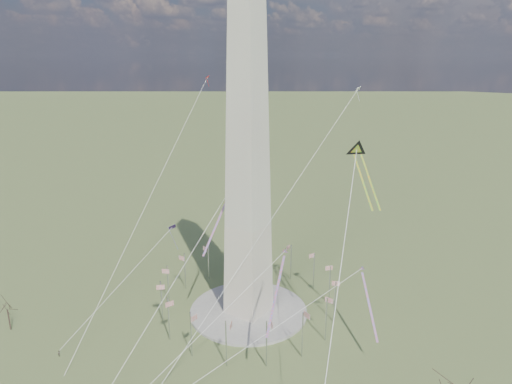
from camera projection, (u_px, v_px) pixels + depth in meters
The scene contains 13 objects.
ground at pixel (249, 312), 140.69m from camera, with size 2000.00×2000.00×0.00m, color #556231.
plaza at pixel (249, 311), 140.58m from camera, with size 36.00×36.00×0.80m, color #A09E92.
washington_monument at pixel (248, 160), 126.91m from camera, with size 15.56×15.56×100.00m.
flagpole_ring at pixel (248, 291), 138.60m from camera, with size 54.40×54.40×13.00m.
tree_far at pixel (7, 308), 129.60m from camera, with size 5.60×5.60×9.81m.
person_west at pixel (59, 353), 119.79m from camera, with size 0.81×0.63×1.67m, color gray.
kite_delta_black at pixel (358, 154), 112.05m from camera, with size 13.88×14.88×13.64m.
kite_diamond_purple at pixel (172, 230), 155.56m from camera, with size 2.62×3.28×9.57m.
kite_streamer_left at pixel (279, 281), 112.08m from camera, with size 7.71×19.26×13.72m.
kite_streamer_mid at pixel (222, 211), 132.63m from camera, with size 6.73×20.88×14.62m.
kite_streamer_right at pixel (367, 295), 123.54m from camera, with size 11.80×15.39×12.58m.
kite_small_red at pixel (207, 79), 168.61m from camera, with size 1.02×1.70×4.02m.
kite_small_white at pixel (358, 90), 155.87m from camera, with size 1.69×2.45×5.13m.
Camera 1 is at (71.40, -101.53, 75.92)m, focal length 32.00 mm.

